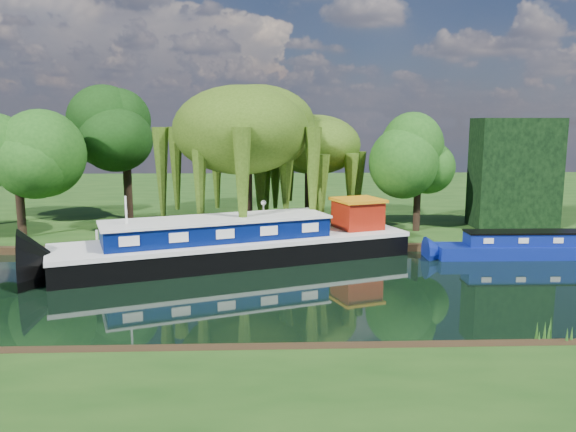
{
  "coord_description": "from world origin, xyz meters",
  "views": [
    {
      "loc": [
        0.77,
        -26.66,
        8.1
      ],
      "look_at": [
        1.95,
        5.2,
        2.8
      ],
      "focal_mm": 35.0,
      "sensor_mm": 36.0,
      "label": 1
    }
  ],
  "objects_px": {
    "dutch_barge": "(240,243)",
    "red_dinghy": "(110,261)",
    "narrowboat": "(534,247)",
    "white_cruiser": "(501,256)"
  },
  "relations": [
    {
      "from": "dutch_barge",
      "to": "narrowboat",
      "type": "relative_size",
      "value": 1.76
    },
    {
      "from": "narrowboat",
      "to": "white_cruiser",
      "type": "relative_size",
      "value": 5.72
    },
    {
      "from": "dutch_barge",
      "to": "white_cruiser",
      "type": "relative_size",
      "value": 10.08
    },
    {
      "from": "narrowboat",
      "to": "dutch_barge",
      "type": "bearing_deg",
      "value": -178.2
    },
    {
      "from": "dutch_barge",
      "to": "red_dinghy",
      "type": "bearing_deg",
      "value": 157.74
    },
    {
      "from": "narrowboat",
      "to": "red_dinghy",
      "type": "distance_m",
      "value": 25.62
    },
    {
      "from": "dutch_barge",
      "to": "narrowboat",
      "type": "bearing_deg",
      "value": -18.49
    },
    {
      "from": "narrowboat",
      "to": "white_cruiser",
      "type": "bearing_deg",
      "value": 169.52
    },
    {
      "from": "narrowboat",
      "to": "red_dinghy",
      "type": "relative_size",
      "value": 4.37
    },
    {
      "from": "dutch_barge",
      "to": "red_dinghy",
      "type": "height_order",
      "value": "dutch_barge"
    }
  ]
}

